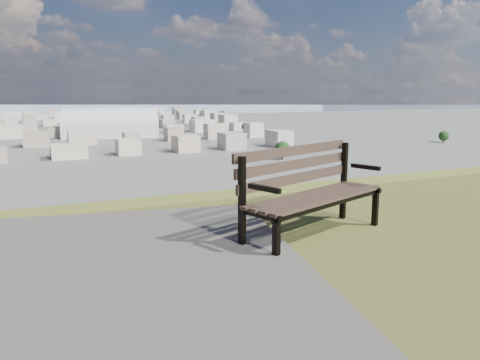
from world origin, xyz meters
name	(u,v)px	position (x,y,z in m)	size (l,w,h in m)	color
park_bench	(309,187)	(0.41, 1.96, 25.55)	(1.96, 1.21, 0.98)	#3C2A22
gravel_patch	(132,280)	(-1.65, 1.41, 25.04)	(3.04, 4.34, 0.09)	#56544B
grass_tufts	(468,317)	(0.21, -0.30, 25.11)	(12.49, 7.38, 0.28)	brown
arena	(111,128)	(43.41, 286.54, 5.47)	(58.25, 32.80, 23.20)	silver
city_blocks	(30,123)	(0.00, 394.44, 3.50)	(395.00, 361.00, 7.00)	beige
bay_water	(27,108)	(0.00, 900.00, 0.00)	(2400.00, 700.00, 0.12)	#899BAE
far_hills	(0,93)	(-60.92, 1402.93, 25.47)	(2050.00, 340.00, 60.00)	#959DB9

